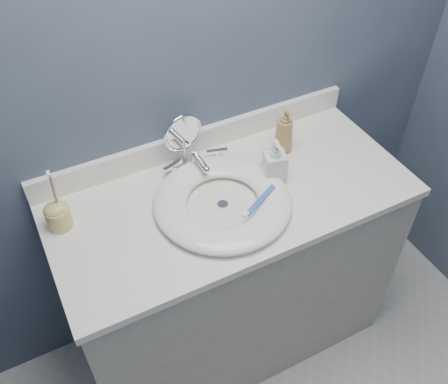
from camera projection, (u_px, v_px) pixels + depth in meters
back_wall at (193, 71)px, 1.61m from camera, size 2.20×0.02×2.40m
vanity_cabinet at (231, 276)px, 1.98m from camera, size 1.20×0.55×0.85m
countertop at (232, 198)px, 1.67m from camera, size 1.22×0.57×0.03m
backsplash at (198, 140)px, 1.80m from camera, size 1.22×0.02×0.09m
basin at (223, 201)px, 1.61m from camera, size 0.45×0.45×0.04m
drain at (223, 205)px, 1.62m from camera, size 0.04×0.04×0.01m
faucet at (197, 164)px, 1.73m from camera, size 0.25×0.13×0.07m
makeup_mirror at (183, 139)px, 1.69m from camera, size 0.14×0.08×0.21m
soap_bottle_amber at (284, 130)px, 1.77m from camera, size 0.07×0.07×0.18m
soap_bottle_clear at (275, 161)px, 1.66m from camera, size 0.09×0.09×0.16m
toothbrush_holder at (58, 214)px, 1.53m from camera, size 0.08×0.08×0.22m
toothbrush_lying at (259, 201)px, 1.58m from camera, size 0.16×0.09×0.02m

